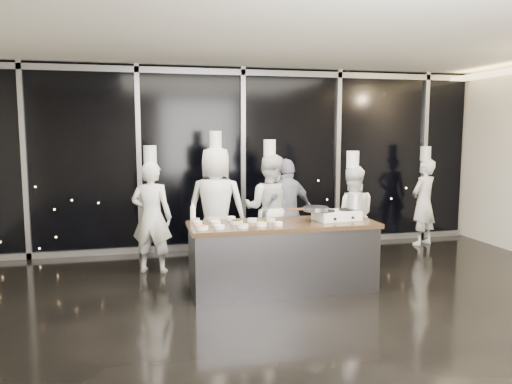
% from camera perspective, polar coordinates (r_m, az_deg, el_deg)
% --- Properties ---
extents(ground, '(9.00, 9.00, 0.00)m').
position_cam_1_polar(ground, '(5.96, 5.60, -13.58)').
color(ground, black).
rests_on(ground, ground).
extents(room_shell, '(9.02, 7.02, 3.21)m').
position_cam_1_polar(room_shell, '(5.64, 7.58, 8.49)').
color(room_shell, beige).
rests_on(room_shell, ground).
extents(window_wall, '(8.90, 0.11, 3.20)m').
position_cam_1_polar(window_wall, '(8.91, -1.54, 3.82)').
color(window_wall, black).
rests_on(window_wall, ground).
extents(demo_counter, '(2.46, 0.86, 0.90)m').
position_cam_1_polar(demo_counter, '(6.64, 3.08, -7.29)').
color(demo_counter, '#3B3A3F').
rests_on(demo_counter, ground).
extents(stove, '(0.63, 0.44, 0.14)m').
position_cam_1_polar(stove, '(6.82, 9.21, -2.61)').
color(stove, silver).
rests_on(stove, demo_counter).
extents(frying_pan, '(0.59, 0.37, 0.05)m').
position_cam_1_polar(frying_pan, '(6.64, 6.79, -1.92)').
color(frying_pan, slate).
rests_on(frying_pan, stove).
extents(stock_pot, '(0.24, 0.24, 0.21)m').
position_cam_1_polar(stock_pot, '(6.94, 11.24, -0.97)').
color(stock_pot, silver).
rests_on(stock_pot, stove).
extents(prep_bowls, '(1.11, 0.72, 0.05)m').
position_cam_1_polar(prep_bowls, '(6.41, -2.91, -3.50)').
color(prep_bowls, silver).
rests_on(prep_bowls, demo_counter).
extents(squeeze_bottle, '(0.07, 0.07, 0.26)m').
position_cam_1_polar(squeeze_bottle, '(6.63, -7.23, -2.33)').
color(squeeze_bottle, white).
rests_on(squeeze_bottle, demo_counter).
extents(chef_far_left, '(0.70, 0.57, 1.88)m').
position_cam_1_polar(chef_far_left, '(7.52, -11.84, -2.67)').
color(chef_far_left, silver).
rests_on(chef_far_left, ground).
extents(chef_left, '(1.06, 0.87, 2.09)m').
position_cam_1_polar(chef_left, '(7.71, -4.58, -1.61)').
color(chef_left, silver).
rests_on(chef_left, ground).
extents(chef_center, '(1.04, 0.95, 1.96)m').
position_cam_1_polar(chef_center, '(7.91, 1.54, -1.86)').
color(chef_center, silver).
rests_on(chef_center, ground).
extents(guest, '(1.05, 0.75, 1.66)m').
position_cam_1_polar(guest, '(7.92, 3.58, -2.18)').
color(guest, '#121534').
rests_on(guest, ground).
extents(chef_right, '(0.89, 0.78, 1.79)m').
position_cam_1_polar(chef_right, '(7.80, 10.85, -2.71)').
color(chef_right, silver).
rests_on(chef_right, ground).
extents(chef_side, '(0.68, 0.59, 1.81)m').
position_cam_1_polar(chef_side, '(9.65, 18.60, -0.96)').
color(chef_side, silver).
rests_on(chef_side, ground).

